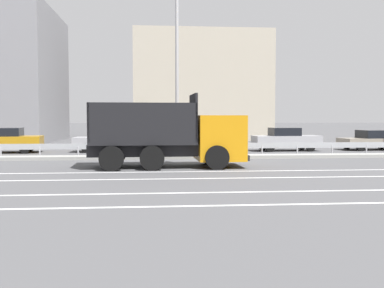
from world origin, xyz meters
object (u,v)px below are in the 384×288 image
parked_car_2 (3,140)px  church_tower (223,96)px  median_road_sign (111,136)px  street_lamp_1 (177,61)px  parked_car_5 (286,139)px  parked_car_4 (205,141)px  parked_car_3 (111,140)px  dump_truck (186,140)px  parked_car_6 (372,140)px

parked_car_2 → church_tower: 32.77m
median_road_sign → street_lamp_1: 5.34m
parked_car_5 → median_road_sign: bearing=-68.2°
street_lamp_1 → parked_car_5: bearing=35.3°
parked_car_2 → parked_car_4: 12.87m
street_lamp_1 → parked_car_4: (2.15, 5.82, -4.58)m
parked_car_2 → parked_car_3: 6.67m
dump_truck → parked_car_4: size_ratio=1.46×
street_lamp_1 → church_tower: 33.03m
median_road_sign → parked_car_5: median_road_sign is taller
parked_car_3 → median_road_sign: bearing=8.1°
dump_truck → parked_car_6: dump_truck is taller
median_road_sign → parked_car_5: 12.18m
parked_car_6 → parked_car_5: bearing=88.3°
median_road_sign → church_tower: size_ratio=0.21×
parked_car_6 → median_road_sign: bearing=102.5°
parked_car_3 → parked_car_5: 11.56m
parked_car_4 → church_tower: church_tower is taller
parked_car_4 → church_tower: size_ratio=0.44×
street_lamp_1 → parked_car_5: street_lamp_1 is taller
parked_car_2 → parked_car_6: (24.37, 0.50, -0.10)m
street_lamp_1 → parked_car_3: bearing=126.5°
parked_car_6 → parked_car_3: bearing=85.8°
parked_car_2 → church_tower: (18.12, 27.00, 4.07)m
parked_car_2 → parked_car_5: 18.23m
dump_truck → parked_car_3: 10.19m
dump_truck → parked_car_3: dump_truck is taller
street_lamp_1 → parked_car_6: 15.49m
parked_car_2 → church_tower: bearing=-38.8°
parked_car_3 → street_lamp_1: bearing=39.2°
median_road_sign → parked_car_3: bearing=95.4°
street_lamp_1 → parked_car_2: bearing=154.2°
median_road_sign → parked_car_2: bearing=145.5°
parked_car_3 → church_tower: (11.45, 26.73, 4.10)m
parked_car_3 → church_tower: size_ratio=0.44×
street_lamp_1 → parked_car_5: 10.24m
parked_car_4 → church_tower: (5.27, 26.36, 4.21)m
dump_truck → parked_car_6: bearing=123.5°
church_tower → street_lamp_1: bearing=-103.0°
dump_truck → street_lamp_1: (-0.15, 3.83, 4.02)m
dump_truck → parked_car_2: size_ratio=1.44×
dump_truck → church_tower: 36.92m
parked_car_3 → parked_car_6: (17.70, 0.23, -0.08)m
parked_car_3 → church_tower: bearing=159.6°
parked_car_4 → parked_car_5: 5.40m
median_road_sign → parked_car_2: median_road_sign is taller
dump_truck → parked_car_4: dump_truck is taller
church_tower → median_road_sign: bearing=-109.0°
parked_car_4 → parked_car_6: parked_car_6 is taller
parked_car_3 → parked_car_5: size_ratio=1.07×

